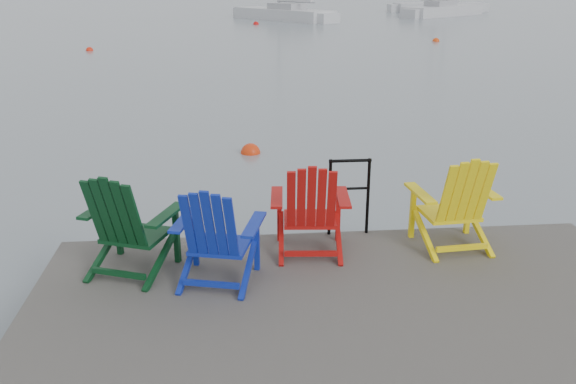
{
  "coord_description": "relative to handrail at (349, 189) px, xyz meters",
  "views": [
    {
      "loc": [
        -1.04,
        -3.96,
        3.34
      ],
      "look_at": [
        -0.4,
        2.95,
        0.85
      ],
      "focal_mm": 38.0,
      "sensor_mm": 36.0,
      "label": 1
    }
  ],
  "objects": [
    {
      "name": "dock",
      "position": [
        -0.25,
        -2.45,
        -0.69
      ],
      "size": [
        6.0,
        5.0,
        1.4
      ],
      "color": "#322F2C",
      "rests_on": "ground"
    },
    {
      "name": "handrail",
      "position": [
        0.0,
        0.0,
        0.0
      ],
      "size": [
        0.48,
        0.04,
        0.9
      ],
      "color": "black",
      "rests_on": "dock"
    },
    {
      "name": "chair_green",
      "position": [
        -2.35,
        -0.77,
        0.0
      ],
      "size": [
        1.04,
        0.99,
        1.08
      ],
      "rotation": [
        0.0,
        0.0,
        -0.37
      ],
      "color": "#093216",
      "rests_on": "dock"
    },
    {
      "name": "chair_blue",
      "position": [
        -1.48,
        -1.06,
        -0.03
      ],
      "size": [
        0.94,
        0.89,
        1.02
      ],
      "rotation": [
        0.0,
        0.0,
        -0.25
      ],
      "color": "#0F249D",
      "rests_on": "dock"
    },
    {
      "name": "chair_red",
      "position": [
        -0.51,
        -0.49,
        -0.02
      ],
      "size": [
        0.88,
        0.82,
        1.04
      ],
      "rotation": [
        0.0,
        0.0,
        -0.08
      ],
      "color": "#AE0F0C",
      "rests_on": "dock"
    },
    {
      "name": "chair_yellow",
      "position": [
        1.07,
        -0.49,
        0.0
      ],
      "size": [
        0.91,
        0.85,
        1.07
      ],
      "rotation": [
        0.0,
        0.0,
        0.08
      ],
      "color": "yellow",
      "rests_on": "dock"
    },
    {
      "name": "sailboat_near",
      "position": [
        2.81,
        41.92,
        -0.69
      ],
      "size": [
        7.39,
        8.79,
        12.57
      ],
      "rotation": [
        0.0,
        0.0,
        0.64
      ],
      "color": "silver",
      "rests_on": "ground"
    },
    {
      "name": "sailboat_mid",
      "position": [
        16.48,
        45.22,
        -0.69
      ],
      "size": [
        8.06,
        6.76,
        11.61
      ],
      "rotation": [
        0.0,
        0.0,
        -0.93
      ],
      "color": "silver",
      "rests_on": "ground"
    },
    {
      "name": "sailboat_far",
      "position": [
        18.11,
        51.07,
        -0.69
      ],
      "size": [
        8.37,
        2.9,
        11.35
      ],
      "rotation": [
        0.0,
        0.0,
        1.67
      ],
      "color": "silver",
      "rests_on": "ground"
    },
    {
      "name": "buoy_a",
      "position": [
        -0.96,
        5.2,
        -1.04
      ],
      "size": [
        0.39,
        0.39,
        0.39
      ],
      "primitive_type": "sphere",
      "color": "red",
      "rests_on": "ground"
    },
    {
      "name": "buoy_b",
      "position": [
        -7.77,
        22.86,
        -1.04
      ],
      "size": [
        0.34,
        0.34,
        0.34
      ],
      "primitive_type": "sphere",
      "color": "red",
      "rests_on": "ground"
    },
    {
      "name": "buoy_c",
      "position": [
        9.41,
        25.35,
        -1.04
      ],
      "size": [
        0.37,
        0.37,
        0.37
      ],
      "primitive_type": "sphere",
      "color": "#E13E0D",
      "rests_on": "ground"
    },
    {
      "name": "buoy_d",
      "position": [
        0.52,
        37.55,
        -1.04
      ],
      "size": [
        0.4,
        0.4,
        0.4
      ],
      "primitive_type": "sphere",
      "color": "red",
      "rests_on": "ground"
    }
  ]
}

